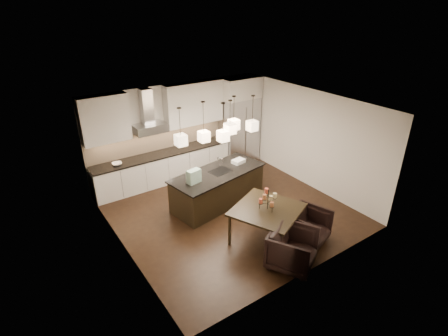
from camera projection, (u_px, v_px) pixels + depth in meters
floor at (228, 211)px, 9.09m from camera, size 5.50×5.50×0.02m
ceiling at (229, 105)px, 7.85m from camera, size 5.50×5.50×0.02m
wall_back at (176, 130)px, 10.52m from camera, size 5.50×0.02×2.80m
wall_front at (315, 214)px, 6.42m from camera, size 5.50×0.02×2.80m
wall_left at (117, 194)px, 7.07m from camera, size 0.02×5.50×2.80m
wall_right at (308, 138)px, 9.87m from camera, size 0.02×5.50×2.80m
refrigerator at (239, 130)px, 11.45m from camera, size 1.20×0.72×2.15m
fridge_panel at (240, 88)px, 10.83m from camera, size 1.26×0.72×0.65m
lower_cabinets at (164, 168)px, 10.37m from camera, size 4.21×0.62×0.88m
countertop at (163, 153)px, 10.17m from camera, size 4.21×0.66×0.04m
backsplash at (158, 140)px, 10.25m from camera, size 4.21×0.02×0.63m
upper_cab_left at (104, 119)px, 8.97m from camera, size 1.25×0.35×1.25m
upper_cab_right at (194, 103)px, 10.32m from camera, size 1.85×0.35×1.25m
hood_canopy at (150, 128)px, 9.70m from camera, size 0.90×0.52×0.24m
hood_chimney at (147, 106)px, 9.52m from camera, size 0.30×0.28×0.96m
fruit_bowl at (117, 164)px, 9.41m from camera, size 0.29×0.29×0.06m
island_body at (218, 188)px, 9.25m from camera, size 2.64×1.42×0.88m
island_top at (218, 173)px, 9.05m from camera, size 2.73×1.52×0.04m
faucet at (218, 163)px, 9.09m from camera, size 0.14×0.25×0.38m
tote_bag at (194, 176)px, 8.45m from camera, size 0.37×0.24×0.34m
food_container at (239, 161)px, 9.52m from camera, size 0.38×0.30×0.10m
dining_table at (266, 224)px, 7.83m from camera, size 1.80×1.80×0.82m
candelabra at (268, 199)px, 7.55m from camera, size 0.52×0.52×0.48m
candle_a at (271, 198)px, 7.68m from camera, size 0.11×0.11×0.11m
candle_b at (261, 201)px, 7.57m from camera, size 0.11×0.11×0.11m
candle_c at (272, 204)px, 7.45m from camera, size 0.11×0.11×0.11m
candle_d at (267, 191)px, 7.63m from camera, size 0.11×0.11×0.11m
candle_e at (264, 197)px, 7.39m from camera, size 0.11×0.11×0.11m
candle_f at (275, 195)px, 7.44m from camera, size 0.11×0.11×0.11m
armchair_left at (292, 249)px, 7.06m from camera, size 1.22×1.23×0.83m
armchair_right at (308, 226)px, 7.79m from camera, size 1.05×1.06×0.78m
pendant_a at (181, 140)px, 8.04m from camera, size 0.24×0.24×0.26m
pendant_b at (204, 136)px, 8.56m from camera, size 0.24×0.24×0.26m
pendant_c at (230, 129)px, 8.59m from camera, size 0.24×0.24×0.26m
pendant_d at (234, 124)px, 8.95m from camera, size 0.24×0.24×0.26m
pendant_e at (252, 126)px, 9.03m from camera, size 0.24×0.24×0.26m
pendant_f at (223, 136)px, 8.42m from camera, size 0.24×0.24×0.26m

